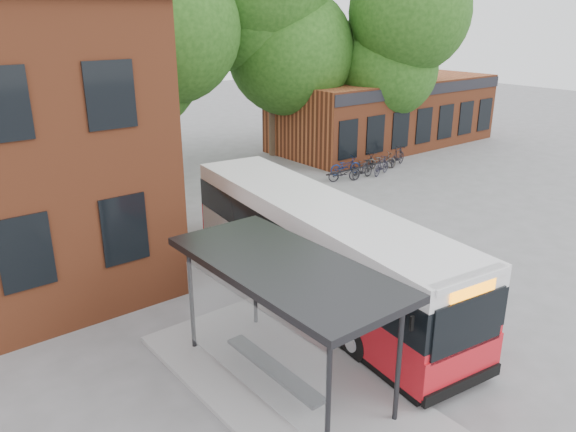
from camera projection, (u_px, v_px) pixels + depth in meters
ground at (389, 303)px, 15.63m from camera, size 100.00×100.00×0.00m
shop_row at (385, 112)px, 34.03m from camera, size 14.00×6.20×4.00m
bus_shelter at (285, 325)px, 11.77m from camera, size 3.60×7.00×2.90m
bike_rail at (364, 169)px, 28.35m from camera, size 5.20×0.10×0.38m
tree_1 at (143, 67)px, 26.97m from camera, size 7.92×7.92×10.40m
tree_2 at (272, 55)px, 30.22m from camera, size 7.92×7.92×11.00m
tree_3 at (390, 72)px, 30.49m from camera, size 7.04×7.04×9.28m
city_bus at (316, 249)px, 15.68m from camera, size 3.71×11.22×2.80m
bicycle_0 at (344, 173)px, 26.90m from camera, size 1.68×1.14×0.83m
bicycle_2 at (345, 166)px, 28.05m from camera, size 1.78×0.97×0.89m
bicycle_3 at (362, 169)px, 27.34m from camera, size 1.54×0.57×0.91m
bicycle_4 at (368, 163)px, 28.66m from camera, size 1.75×1.22×0.87m
bicycle_5 at (382, 166)px, 27.95m from camera, size 1.62×0.89×0.94m
bicycle_6 at (381, 161)px, 29.02m from camera, size 1.77×1.21×0.88m
bicycle_7 at (398, 156)px, 29.59m from camera, size 1.79×1.01×1.03m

